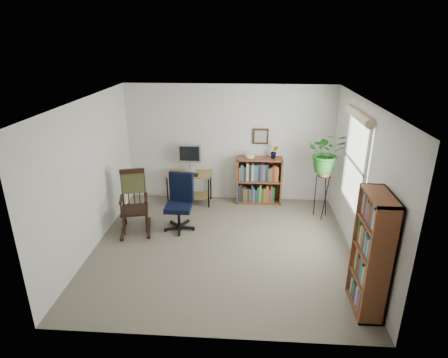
# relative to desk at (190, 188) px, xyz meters

# --- Properties ---
(floor) EXTENTS (4.20, 4.00, 0.00)m
(floor) POSITION_rel_desk_xyz_m (0.80, -1.70, -0.33)
(floor) COLOR slate
(floor) RESTS_ON ground
(ceiling) EXTENTS (4.20, 4.00, 0.00)m
(ceiling) POSITION_rel_desk_xyz_m (0.80, -1.70, 2.07)
(ceiling) COLOR white
(ceiling) RESTS_ON ground
(wall_back) EXTENTS (4.20, 0.00, 2.40)m
(wall_back) POSITION_rel_desk_xyz_m (0.80, 0.30, 0.87)
(wall_back) COLOR silver
(wall_back) RESTS_ON ground
(wall_front) EXTENTS (4.20, 0.00, 2.40)m
(wall_front) POSITION_rel_desk_xyz_m (0.80, -3.70, 0.87)
(wall_front) COLOR silver
(wall_front) RESTS_ON ground
(wall_left) EXTENTS (0.00, 4.00, 2.40)m
(wall_left) POSITION_rel_desk_xyz_m (-1.30, -1.70, 0.87)
(wall_left) COLOR silver
(wall_left) RESTS_ON ground
(wall_right) EXTENTS (0.00, 4.00, 2.40)m
(wall_right) POSITION_rel_desk_xyz_m (2.90, -1.70, 0.87)
(wall_right) COLOR silver
(wall_right) RESTS_ON ground
(window) EXTENTS (0.12, 1.20, 1.50)m
(window) POSITION_rel_desk_xyz_m (2.86, -1.40, 1.07)
(window) COLOR white
(window) RESTS_ON wall_right
(desk) EXTENTS (0.90, 0.50, 0.65)m
(desk) POSITION_rel_desk_xyz_m (0.00, 0.00, 0.00)
(desk) COLOR olive
(desk) RESTS_ON floor
(monitor) EXTENTS (0.46, 0.16, 0.56)m
(monitor) POSITION_rel_desk_xyz_m (0.00, 0.14, 0.61)
(monitor) COLOR #B5B5BA
(monitor) RESTS_ON desk
(keyboard) EXTENTS (0.40, 0.15, 0.02)m
(keyboard) POSITION_rel_desk_xyz_m (0.00, -0.12, 0.34)
(keyboard) COLOR black
(keyboard) RESTS_ON desk
(office_chair) EXTENTS (0.64, 0.64, 1.03)m
(office_chair) POSITION_rel_desk_xyz_m (-0.02, -1.15, 0.19)
(office_chair) COLOR black
(office_chair) RESTS_ON floor
(rocking_chair) EXTENTS (0.80, 1.08, 1.12)m
(rocking_chair) POSITION_rel_desk_xyz_m (-0.78, -1.25, 0.24)
(rocking_chair) COLOR black
(rocking_chair) RESTS_ON floor
(low_bookshelf) EXTENTS (0.91, 0.30, 0.97)m
(low_bookshelf) POSITION_rel_desk_xyz_m (1.43, 0.12, 0.16)
(low_bookshelf) COLOR brown
(low_bookshelf) RESTS_ON floor
(tall_bookshelf) EXTENTS (0.30, 0.69, 1.58)m
(tall_bookshelf) POSITION_rel_desk_xyz_m (2.72, -3.03, 0.47)
(tall_bookshelf) COLOR brown
(tall_bookshelf) RESTS_ON floor
(plant_stand) EXTENTS (0.34, 0.34, 0.99)m
(plant_stand) POSITION_rel_desk_xyz_m (2.60, -0.48, 0.17)
(plant_stand) COLOR black
(plant_stand) RESTS_ON floor
(spider_plant) EXTENTS (1.69, 1.88, 1.46)m
(spider_plant) POSITION_rel_desk_xyz_m (2.60, -0.48, 1.33)
(spider_plant) COLOR #256724
(spider_plant) RESTS_ON plant_stand
(potted_plant_small) EXTENTS (0.13, 0.24, 0.11)m
(potted_plant_small) POSITION_rel_desk_xyz_m (1.71, 0.13, 0.69)
(potted_plant_small) COLOR #256724
(potted_plant_small) RESTS_ON low_bookshelf
(framed_picture) EXTENTS (0.32, 0.04, 0.32)m
(framed_picture) POSITION_rel_desk_xyz_m (1.43, 0.27, 1.05)
(framed_picture) COLOR black
(framed_picture) RESTS_ON wall_back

